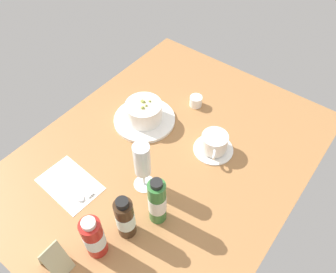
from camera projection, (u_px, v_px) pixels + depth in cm
name	position (u px, v px, depth cm)	size (l,w,h in cm)	color
ground_plane	(166.00, 158.00, 114.38)	(110.00, 84.00, 3.00)	#9E6B3D
porridge_bowl	(144.00, 113.00, 120.84)	(22.26, 22.26, 8.96)	white
cutlery_setting	(70.00, 185.00, 105.45)	(14.15, 20.26, 0.90)	white
coffee_cup	(214.00, 144.00, 112.27)	(13.50, 13.50, 7.03)	white
creamer_jug	(196.00, 101.00, 127.46)	(5.56, 4.66, 4.73)	white
wine_glass	(142.00, 162.00, 97.14)	(6.63, 6.63, 18.45)	white
sauce_bottle_green	(157.00, 202.00, 92.26)	(5.10, 5.10, 18.11)	#337233
sauce_bottle_red	(94.00, 237.00, 86.82)	(5.66, 5.66, 15.74)	#B21E19
sauce_bottle_brown	(125.00, 218.00, 90.18)	(5.22, 5.22, 16.38)	#382314
menu_card	(53.00, 257.00, 85.43)	(5.62, 7.72, 10.86)	#BBB78A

